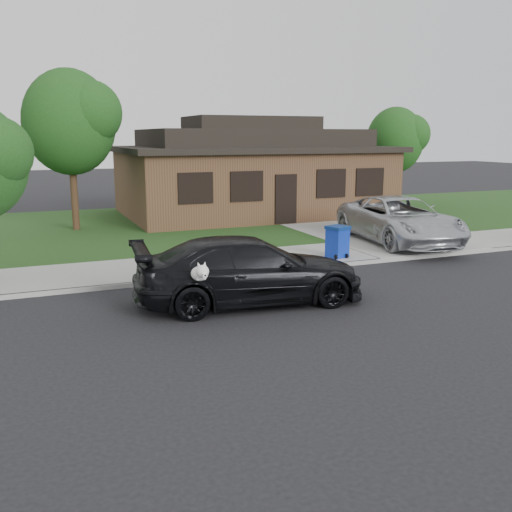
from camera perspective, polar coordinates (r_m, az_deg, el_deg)
name	(u,v)px	position (r m, az deg, el deg)	size (l,w,h in m)	color
ground	(331,306)	(13.41, 7.51, -5.00)	(120.00, 120.00, 0.00)	black
sidewalk	(251,261)	(17.76, -0.49, -0.50)	(60.00, 3.00, 0.12)	gray
curb	(271,271)	(16.41, 1.46, -1.54)	(60.00, 0.12, 0.12)	gray
lawn	(183,225)	(25.24, -7.27, 3.14)	(60.00, 13.00, 0.13)	#193814
driveway	(337,226)	(24.79, 8.13, 2.97)	(4.50, 13.00, 0.14)	gray
sedan	(250,271)	(13.36, -0.64, -1.47)	(5.61, 2.82, 1.57)	black
minivan	(400,220)	(20.98, 14.19, 3.53)	(2.68, 5.80, 1.61)	#B8BBC0
recycling_bin	(337,241)	(18.15, 8.14, 1.46)	(0.75, 0.75, 0.99)	#0E299E
house	(251,172)	(28.16, -0.50, 8.38)	(12.60, 8.60, 4.65)	#422B1C
tree_0	(74,120)	(24.08, -17.73, 12.81)	(3.78, 3.60, 6.34)	#332114
tree_1	(398,139)	(31.55, 14.05, 11.28)	(3.15, 3.00, 5.25)	#332114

